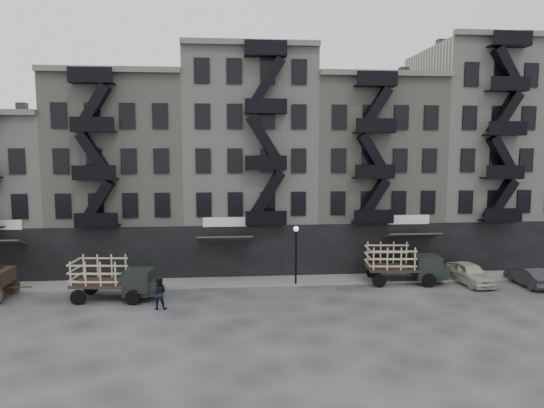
{
  "coord_description": "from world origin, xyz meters",
  "views": [
    {
      "loc": [
        -1.62,
        -30.64,
        9.72
      ],
      "look_at": [
        1.43,
        4.0,
        5.7
      ],
      "focal_mm": 32.0,
      "sensor_mm": 36.0,
      "label": 1
    }
  ],
  "objects": [
    {
      "name": "building_mideast",
      "position": [
        10.0,
        9.83,
        7.5
      ],
      "size": [
        10.0,
        11.35,
        16.2
      ],
      "color": "gray",
      "rests_on": "ground"
    },
    {
      "name": "building_east",
      "position": [
        20.0,
        9.82,
        9.0
      ],
      "size": [
        10.0,
        11.35,
        19.2
      ],
      "color": "#A39E96",
      "rests_on": "ground"
    },
    {
      "name": "ground",
      "position": [
        0.0,
        0.0,
        0.0
      ],
      "size": [
        140.0,
        140.0,
        0.0
      ],
      "primitive_type": "plane",
      "color": "#38383A",
      "rests_on": "ground"
    },
    {
      "name": "building_center",
      "position": [
        -0.0,
        9.82,
        8.5
      ],
      "size": [
        10.0,
        11.35,
        18.2
      ],
      "color": "#A39E96",
      "rests_on": "ground"
    },
    {
      "name": "building_midwest",
      "position": [
        -10.0,
        9.83,
        7.5
      ],
      "size": [
        10.0,
        11.35,
        16.2
      ],
      "color": "gray",
      "rests_on": "ground"
    },
    {
      "name": "lamp_post",
      "position": [
        3.0,
        2.6,
        2.78
      ],
      "size": [
        0.36,
        0.36,
        4.28
      ],
      "color": "black",
      "rests_on": "ground"
    },
    {
      "name": "car_far",
      "position": [
        19.5,
        1.17,
        0.68
      ],
      "size": [
        1.44,
        4.1,
        1.35
      ],
      "primitive_type": "imported",
      "rotation": [
        0.0,
        0.0,
        3.14
      ],
      "color": "#252527",
      "rests_on": "ground"
    },
    {
      "name": "building_west",
      "position": [
        -20.0,
        9.83,
        6.0
      ],
      "size": [
        10.0,
        11.35,
        13.2
      ],
      "color": "#A39E96",
      "rests_on": "ground"
    },
    {
      "name": "sidewalk",
      "position": [
        0.0,
        3.75,
        0.07
      ],
      "size": [
        55.0,
        2.5,
        0.15
      ],
      "primitive_type": "cube",
      "color": "slate",
      "rests_on": "ground"
    },
    {
      "name": "car_east",
      "position": [
        15.56,
        2.05,
        0.77
      ],
      "size": [
        2.26,
        4.66,
        1.53
      ],
      "primitive_type": "imported",
      "rotation": [
        0.0,
        0.0,
        0.1
      ],
      "color": "#B9B6A6",
      "rests_on": "ground"
    },
    {
      "name": "stake_truck_east",
      "position": [
        10.84,
        2.59,
        1.62
      ],
      "size": [
        5.81,
        2.76,
        2.84
      ],
      "rotation": [
        0.0,
        0.0,
        -0.09
      ],
      "color": "black",
      "rests_on": "ground"
    },
    {
      "name": "pedestrian_mid",
      "position": [
        -5.95,
        -1.66,
        1.0
      ],
      "size": [
        1.01,
        0.81,
        2.0
      ],
      "primitive_type": "imported",
      "rotation": [
        0.0,
        0.0,
        3.09
      ],
      "color": "black",
      "rests_on": "ground"
    },
    {
      "name": "stake_truck_west",
      "position": [
        -9.1,
        0.46,
        1.57
      ],
      "size": [
        5.64,
        2.71,
        2.75
      ],
      "rotation": [
        0.0,
        0.0,
        -0.1
      ],
      "color": "black",
      "rests_on": "ground"
    }
  ]
}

